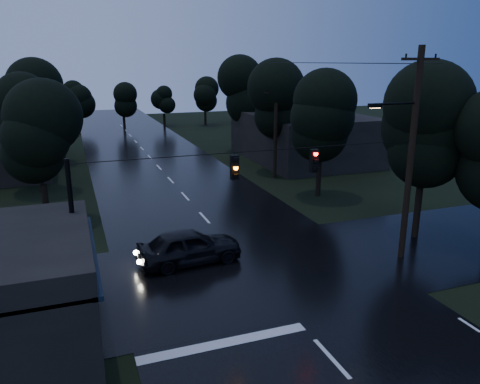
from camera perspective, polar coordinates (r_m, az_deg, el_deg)
main_road at (r=38.20m, az=-8.47°, el=1.40°), size 12.00×120.00×0.02m
cross_street at (r=21.81m, az=1.51°, el=-9.61°), size 60.00×9.00×0.02m
building_far_right at (r=46.15m, az=7.71°, el=6.69°), size 10.00×14.00×4.40m
utility_pole_main at (r=23.08m, az=19.99°, el=4.61°), size 3.50×0.30×10.00m
utility_pole_far at (r=38.08m, az=4.34°, el=7.44°), size 2.00×0.30×7.50m
anchor_pole_left at (r=18.43m, az=-19.53°, el=-5.32°), size 0.18×0.18×6.00m
span_signals at (r=19.44m, az=4.24°, el=3.54°), size 15.00×0.37×1.12m
tree_corner_near at (r=26.14m, az=21.76°, el=7.28°), size 4.48×4.48×9.44m
tree_left_a at (r=28.65m, az=-23.42°, el=6.23°), size 3.92×3.92×8.26m
tree_left_b at (r=36.57m, az=-23.88°, el=8.57°), size 4.20×4.20×8.85m
tree_left_c at (r=46.52m, az=-24.03°, el=10.28°), size 4.48×4.48×9.44m
tree_right_a at (r=32.88m, az=9.89°, el=9.01°), size 4.20×4.20×8.85m
tree_right_b at (r=40.19m, az=4.93°, el=10.90°), size 4.48×4.48×9.44m
tree_right_c at (r=49.60m, az=0.61°, el=12.29°), size 4.76×4.76×10.03m
car at (r=22.44m, az=-6.17°, el=-6.61°), size 5.08×2.36×1.68m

